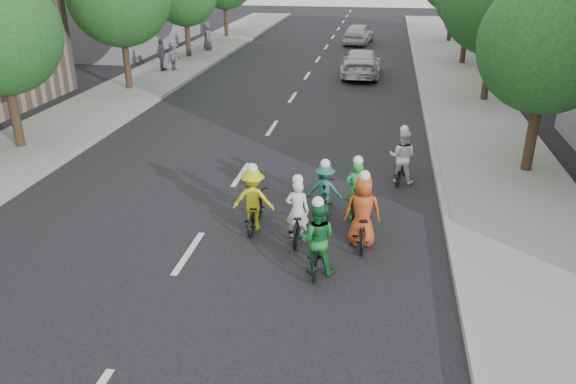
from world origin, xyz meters
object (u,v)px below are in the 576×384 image
(cyclist_1, at_px, (356,197))
(spectator_2, at_px, (207,36))
(cyclist_5, at_px, (298,218))
(cyclist_6, at_px, (325,193))
(cyclist_4, at_px, (317,243))
(follow_car_trail, at_px, (359,34))
(cyclist_2, at_px, (362,218))
(cyclist_3, at_px, (254,205))
(follow_car_lead, at_px, (361,63))
(spectator_1, at_px, (161,55))
(spectator_0, at_px, (174,56))
(cyclist_0, at_px, (402,162))

(cyclist_1, xyz_separation_m, spectator_2, (-11.42, 23.92, 0.46))
(cyclist_5, distance_m, cyclist_6, 1.52)
(cyclist_4, xyz_separation_m, follow_car_trail, (-0.86, 32.02, 0.07))
(cyclist_6, bearing_deg, cyclist_2, 124.63)
(follow_car_trail, bearing_deg, cyclist_3, 95.57)
(cyclist_3, xyz_separation_m, cyclist_6, (1.66, 1.07, -0.03))
(cyclist_2, height_order, follow_car_lead, cyclist_2)
(cyclist_6, distance_m, spectator_2, 26.11)
(cyclist_6, relative_size, follow_car_lead, 0.31)
(spectator_2, bearing_deg, follow_car_lead, -131.36)
(cyclist_4, xyz_separation_m, cyclist_5, (-0.64, 1.40, -0.12))
(spectator_1, bearing_deg, follow_car_trail, -39.95)
(spectator_0, bearing_deg, follow_car_trail, -20.57)
(cyclist_2, height_order, spectator_0, cyclist_2)
(follow_car_trail, bearing_deg, cyclist_2, 100.66)
(spectator_2, bearing_deg, cyclist_2, -167.02)
(spectator_0, bearing_deg, cyclist_5, -133.70)
(cyclist_3, height_order, spectator_1, spectator_1)
(cyclist_6, relative_size, follow_car_trail, 0.36)
(cyclist_2, distance_m, follow_car_trail, 30.63)
(cyclist_1, relative_size, spectator_0, 1.12)
(follow_car_trail, bearing_deg, spectator_1, 57.59)
(cyclist_0, bearing_deg, follow_car_lead, -71.25)
(cyclist_1, bearing_deg, cyclist_5, 49.60)
(cyclist_4, distance_m, follow_car_lead, 20.67)
(spectator_1, bearing_deg, follow_car_lead, -84.69)
(cyclist_2, height_order, spectator_2, spectator_2)
(cyclist_0, relative_size, spectator_2, 0.97)
(spectator_0, height_order, spectator_1, spectator_1)
(cyclist_6, distance_m, spectator_0, 19.94)
(cyclist_0, height_order, cyclist_2, cyclist_2)
(cyclist_0, distance_m, cyclist_5, 4.82)
(cyclist_3, height_order, spectator_2, spectator_2)
(cyclist_6, height_order, follow_car_trail, cyclist_6)
(cyclist_4, height_order, cyclist_5, cyclist_4)
(cyclist_6, xyz_separation_m, spectator_0, (-10.42, 16.99, 0.32))
(cyclist_0, bearing_deg, cyclist_3, 56.75)
(follow_car_lead, bearing_deg, cyclist_5, 87.58)
(cyclist_3, relative_size, cyclist_6, 1.11)
(cyclist_6, bearing_deg, cyclist_4, 90.85)
(cyclist_6, bearing_deg, spectator_1, -58.85)
(cyclist_1, relative_size, cyclist_6, 1.11)
(cyclist_6, bearing_deg, cyclist_0, -129.39)
(cyclist_3, xyz_separation_m, spectator_0, (-8.76, 18.07, 0.29))
(cyclist_5, bearing_deg, spectator_2, -70.24)
(cyclist_5, relative_size, spectator_2, 0.98)
(cyclist_2, distance_m, spectator_1, 21.83)
(cyclist_4, distance_m, spectator_0, 22.48)
(spectator_2, bearing_deg, cyclist_6, -167.83)
(cyclist_2, height_order, follow_car_trail, cyclist_2)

